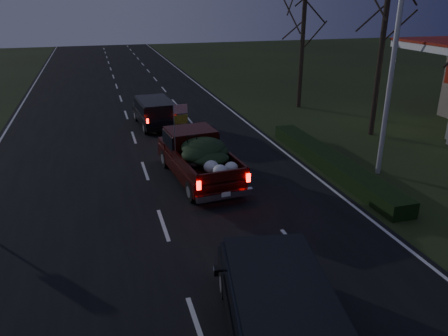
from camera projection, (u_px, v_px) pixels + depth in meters
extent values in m
plane|color=black|center=(163.00, 225.00, 14.32)|extent=(120.00, 120.00, 0.00)
cube|color=black|center=(163.00, 225.00, 14.31)|extent=(14.00, 120.00, 0.02)
cube|color=black|center=(331.00, 162.00, 18.93)|extent=(1.00, 10.00, 0.60)
cylinder|color=silver|center=(392.00, 66.00, 16.96)|extent=(0.20, 0.20, 9.00)
cylinder|color=black|center=(381.00, 55.00, 22.30)|extent=(0.28, 0.28, 8.50)
cylinder|color=black|center=(302.00, 54.00, 28.57)|extent=(0.28, 0.28, 7.00)
cube|color=#320906|center=(198.00, 164.00, 17.80)|extent=(2.57, 5.36, 0.57)
cube|color=#320906|center=(191.00, 140.00, 18.32)|extent=(2.07, 1.84, 0.93)
cube|color=black|center=(191.00, 137.00, 18.29)|extent=(2.16, 1.74, 0.57)
cube|color=#320906|center=(209.00, 168.00, 16.52)|extent=(2.19, 3.08, 0.06)
ellipsoid|color=black|center=(206.00, 152.00, 16.82)|extent=(1.83, 2.02, 0.62)
cylinder|color=gray|center=(175.00, 131.00, 16.93)|extent=(0.03, 0.03, 2.07)
cube|color=red|center=(181.00, 109.00, 16.71)|extent=(0.54, 0.07, 0.35)
cube|color=gold|center=(181.00, 119.00, 16.86)|extent=(0.54, 0.07, 0.35)
cube|color=black|center=(155.00, 116.00, 25.20)|extent=(2.16, 4.57, 0.56)
cube|color=black|center=(155.00, 106.00, 24.77)|extent=(1.97, 3.36, 0.74)
cube|color=black|center=(155.00, 105.00, 24.74)|extent=(2.05, 3.28, 0.45)
cube|color=black|center=(275.00, 316.00, 9.33)|extent=(2.86, 5.13, 0.61)
cube|color=black|center=(279.00, 297.00, 8.84)|extent=(2.50, 3.82, 0.81)
cube|color=black|center=(279.00, 294.00, 8.81)|extent=(2.58, 3.74, 0.48)
cube|color=black|center=(216.00, 271.00, 9.89)|extent=(0.14, 0.24, 0.16)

